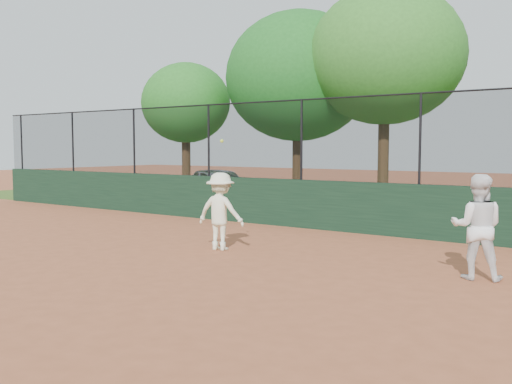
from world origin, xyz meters
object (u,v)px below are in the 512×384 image
Objects in this scene: player_second at (477,227)px; tree_1 at (298,77)px; tree_2 at (385,56)px; player_main at (221,211)px; parked_car at (219,187)px; tree_0 at (186,103)px.

tree_1 is (-8.65, 9.03, 3.76)m from player_second.
player_second is at bearing -59.46° from tree_2.
player_main is 10.82m from tree_1.
parked_car is 0.73× the size of tree_0.
tree_2 reaches higher than tree_0.
parked_car is at bearing 129.18° from player_main.
tree_1 is at bearing -60.19° from player_second.
player_main is at bearing -44.76° from tree_0.
player_second is 16.33m from tree_0.
player_main is (-4.76, -0.32, -0.05)m from player_second.
tree_1 is at bearing 177.64° from tree_2.
player_second is 4.77m from player_main.
tree_0 is (-8.88, 8.80, 3.03)m from player_main.
tree_1 reaches higher than player_second.
tree_0 is 8.49m from tree_2.
parked_car is 0.57× the size of tree_1.
tree_1 reaches higher than parked_car.
player_main is 12.87m from tree_0.
parked_car is at bearing -44.73° from player_second.
tree_1 is at bearing 112.62° from player_main.
player_main is at bearing -10.13° from player_second.
tree_0 is (-13.64, 8.48, 2.98)m from player_second.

